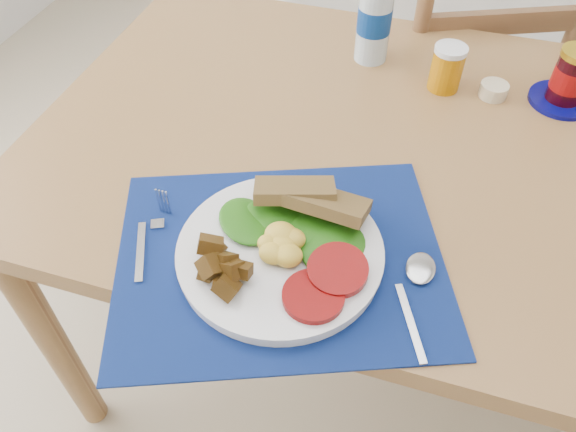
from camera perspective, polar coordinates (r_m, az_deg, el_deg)
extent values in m
plane|color=tan|center=(1.55, 6.61, -19.44)|extent=(4.00, 4.00, 0.00)
cube|color=brown|center=(1.07, 12.33, 6.27)|extent=(1.40, 0.90, 0.04)
cylinder|color=brown|center=(1.32, -22.70, -11.81)|extent=(0.06, 0.06, 0.71)
cylinder|color=brown|center=(1.74, -9.00, 9.27)|extent=(0.06, 0.06, 0.71)
cube|color=brown|center=(1.77, 16.04, 12.79)|extent=(0.58, 0.57, 0.04)
cylinder|color=brown|center=(2.11, 18.20, 10.40)|extent=(0.04, 0.04, 0.43)
cylinder|color=brown|center=(1.99, 7.80, 10.11)|extent=(0.04, 0.04, 0.43)
cylinder|color=brown|center=(1.87, 21.71, 3.50)|extent=(0.04, 0.04, 0.43)
cylinder|color=brown|center=(1.73, 10.21, 2.74)|extent=(0.04, 0.04, 0.43)
cube|color=#040F32|center=(0.85, -0.80, -4.28)|extent=(0.59, 0.53, 0.00)
cylinder|color=silver|center=(0.84, -0.81, -3.78)|extent=(0.30, 0.30, 0.02)
ellipsoid|color=yellow|center=(0.81, -0.58, -2.96)|extent=(0.07, 0.07, 0.03)
cylinder|color=#7E0504|center=(0.79, 3.85, -6.89)|extent=(0.09, 0.09, 0.01)
ellipsoid|color=#104308|center=(0.85, 0.77, -1.03)|extent=(0.16, 0.10, 0.02)
cube|color=olive|center=(0.86, 2.32, 1.99)|extent=(0.14, 0.09, 0.04)
cube|color=#B2B5BA|center=(0.88, -14.75, -3.49)|extent=(0.06, 0.11, 0.00)
cube|color=#B2B5BA|center=(0.92, -12.59, 0.05)|extent=(0.04, 0.06, 0.00)
cube|color=#B2B5BA|center=(0.80, 12.31, -10.52)|extent=(0.06, 0.12, 0.00)
ellipsoid|color=#B2B5BA|center=(0.85, 13.29, -5.28)|extent=(0.04, 0.06, 0.01)
cylinder|color=#ADBFCC|center=(1.23, 8.77, 19.13)|extent=(0.07, 0.07, 0.18)
cylinder|color=navy|center=(1.23, 8.77, 19.13)|extent=(0.07, 0.07, 0.05)
cylinder|color=#AF6804|center=(1.19, 15.81, 14.16)|extent=(0.06, 0.06, 0.09)
cylinder|color=beige|center=(1.21, 20.15, 11.91)|extent=(0.06, 0.06, 0.03)
cylinder|color=#05075A|center=(1.26, 26.00, 10.56)|extent=(0.13, 0.13, 0.01)
cylinder|color=black|center=(1.23, 26.79, 12.42)|extent=(0.07, 0.07, 0.09)
cylinder|color=maroon|center=(1.23, 26.80, 12.44)|extent=(0.07, 0.07, 0.04)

